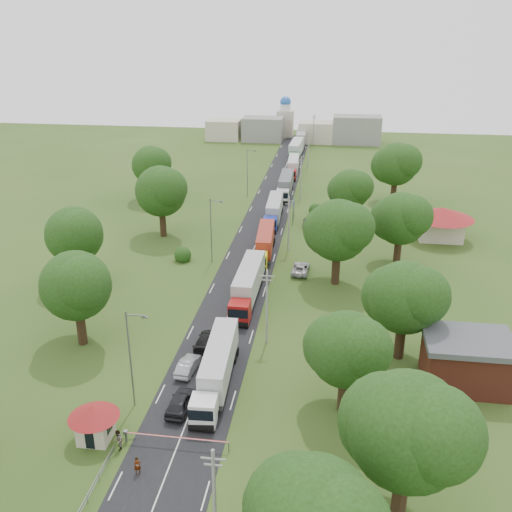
% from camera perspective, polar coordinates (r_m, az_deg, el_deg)
% --- Properties ---
extents(ground, '(260.00, 260.00, 0.00)m').
position_cam_1_polar(ground, '(72.01, -2.63, -5.49)').
color(ground, '#2E4B19').
rests_on(ground, ground).
extents(road, '(8.00, 200.00, 0.04)m').
position_cam_1_polar(road, '(89.92, -0.32, 0.42)').
color(road, black).
rests_on(road, ground).
extents(boom_barrier, '(9.22, 0.35, 1.18)m').
position_cam_1_polar(boom_barrier, '(51.59, -9.47, -17.41)').
color(boom_barrier, slate).
rests_on(boom_barrier, ground).
extents(guard_booth, '(4.40, 4.40, 3.45)m').
position_cam_1_polar(guard_booth, '(52.63, -15.88, -15.37)').
color(guard_booth, beige).
rests_on(guard_booth, ground).
extents(info_sign, '(0.12, 3.10, 4.10)m').
position_cam_1_polar(info_sign, '(102.44, 3.78, 4.94)').
color(info_sign, slate).
rests_on(info_sign, ground).
extents(pole_0, '(1.60, 0.24, 9.00)m').
position_cam_1_polar(pole_0, '(40.49, -4.16, -23.38)').
color(pole_0, gray).
rests_on(pole_0, ground).
extents(pole_1, '(1.60, 0.24, 9.00)m').
position_cam_1_polar(pole_1, '(62.96, 1.09, -5.01)').
color(pole_1, gray).
rests_on(pole_1, ground).
extents(pole_2, '(1.60, 0.24, 9.00)m').
position_cam_1_polar(pole_2, '(88.63, 3.29, 3.28)').
color(pole_2, gray).
rests_on(pole_2, ground).
extents(pole_3, '(1.60, 0.24, 9.00)m').
position_cam_1_polar(pole_3, '(115.39, 4.50, 7.80)').
color(pole_3, gray).
rests_on(pole_3, ground).
extents(pole_4, '(1.60, 0.24, 9.00)m').
position_cam_1_polar(pole_4, '(142.63, 5.26, 10.60)').
color(pole_4, gray).
rests_on(pole_4, ground).
extents(pole_5, '(1.60, 0.24, 9.00)m').
position_cam_1_polar(pole_5, '(170.11, 5.78, 12.49)').
color(pole_5, gray).
rests_on(pole_5, ground).
extents(lamp_0, '(2.03, 0.22, 10.00)m').
position_cam_1_polar(lamp_0, '(53.86, -12.35, -9.65)').
color(lamp_0, slate).
rests_on(lamp_0, ground).
extents(lamp_1, '(2.03, 0.22, 10.00)m').
position_cam_1_polar(lamp_1, '(84.26, -4.43, 2.85)').
color(lamp_1, slate).
rests_on(lamp_1, ground).
extents(lamp_2, '(2.03, 0.22, 10.00)m').
position_cam_1_polar(lamp_2, '(117.26, -0.81, 8.54)').
color(lamp_2, slate).
rests_on(lamp_2, ground).
extents(tree_1, '(9.60, 9.60, 12.05)m').
position_cam_1_polar(tree_1, '(42.06, 14.92, -16.36)').
color(tree_1, '#382616').
rests_on(tree_1, ground).
extents(tree_2, '(8.00, 8.00, 10.10)m').
position_cam_1_polar(tree_2, '(52.24, 9.02, -9.12)').
color(tree_2, '#382616').
rests_on(tree_2, ground).
extents(tree_3, '(8.80, 8.80, 11.07)m').
position_cam_1_polar(tree_3, '(61.23, 14.62, -3.96)').
color(tree_3, '#382616').
rests_on(tree_3, ground).
extents(tree_4, '(9.60, 9.60, 12.05)m').
position_cam_1_polar(tree_4, '(77.12, 8.20, 2.62)').
color(tree_4, '#382616').
rests_on(tree_4, ground).
extents(tree_5, '(8.80, 8.80, 11.07)m').
position_cam_1_polar(tree_5, '(85.46, 14.26, 3.68)').
color(tree_5, '#382616').
rests_on(tree_5, ground).
extents(tree_6, '(8.00, 8.00, 10.10)m').
position_cam_1_polar(tree_6, '(101.37, 9.39, 6.62)').
color(tree_6, '#382616').
rests_on(tree_6, ground).
extents(tree_7, '(9.60, 9.60, 12.05)m').
position_cam_1_polar(tree_7, '(116.20, 13.83, 8.93)').
color(tree_7, '#382616').
rests_on(tree_7, ground).
extents(tree_10, '(8.80, 8.80, 11.07)m').
position_cam_1_polar(tree_10, '(64.85, -17.54, -2.77)').
color(tree_10, '#382616').
rests_on(tree_10, ground).
extents(tree_11, '(8.80, 8.80, 11.07)m').
position_cam_1_polar(tree_11, '(80.24, -17.69, 2.07)').
color(tree_11, '#382616').
rests_on(tree_11, ground).
extents(tree_12, '(9.60, 9.60, 12.05)m').
position_cam_1_polar(tree_12, '(95.61, -9.48, 6.44)').
color(tree_12, '#382616').
rests_on(tree_12, ground).
extents(tree_13, '(8.80, 8.80, 11.07)m').
position_cam_1_polar(tree_13, '(116.58, -10.40, 8.94)').
color(tree_13, '#382616').
rests_on(tree_13, ground).
extents(house_brick, '(8.60, 6.60, 5.20)m').
position_cam_1_polar(house_brick, '(60.88, 20.28, -9.79)').
color(house_brick, maroon).
rests_on(house_brick, ground).
extents(house_cream, '(10.08, 10.08, 5.80)m').
position_cam_1_polar(house_cream, '(98.89, 18.06, 3.60)').
color(house_cream, beige).
rests_on(house_cream, ground).
extents(distant_town, '(52.00, 8.00, 8.00)m').
position_cam_1_polar(distant_town, '(175.49, 4.24, 12.45)').
color(distant_town, gray).
rests_on(distant_town, ground).
extents(church, '(5.00, 5.00, 12.30)m').
position_cam_1_polar(church, '(183.40, 2.93, 13.52)').
color(church, beige).
rests_on(church, ground).
extents(truck_0, '(2.99, 14.29, 3.95)m').
position_cam_1_polar(truck_0, '(57.41, -3.89, -11.02)').
color(truck_0, white).
rests_on(truck_0, ground).
extents(truck_1, '(2.69, 15.04, 4.17)m').
position_cam_1_polar(truck_1, '(73.73, -0.82, -2.85)').
color(truck_1, maroon).
rests_on(truck_1, ground).
extents(truck_2, '(3.00, 13.57, 3.75)m').
position_cam_1_polar(truck_2, '(88.02, 0.86, 1.31)').
color(truck_2, yellow).
rests_on(truck_2, ground).
extents(truck_3, '(2.76, 13.97, 3.87)m').
position_cam_1_polar(truck_3, '(103.39, 1.81, 4.59)').
color(truck_3, '#192897').
rests_on(truck_3, ground).
extents(truck_4, '(2.66, 14.38, 3.98)m').
position_cam_1_polar(truck_4, '(119.92, 2.99, 7.13)').
color(truck_4, silver).
rests_on(truck_4, ground).
extents(truck_5, '(2.79, 13.66, 3.78)m').
position_cam_1_polar(truck_5, '(136.45, 3.72, 8.95)').
color(truck_5, '#AD1A1C').
rests_on(truck_5, ground).
extents(truck_6, '(3.14, 15.71, 4.35)m').
position_cam_1_polar(truck_6, '(153.25, 4.01, 10.55)').
color(truck_6, '#225B31').
rests_on(truck_6, ground).
extents(truck_7, '(2.98, 14.85, 4.11)m').
position_cam_1_polar(truck_7, '(169.03, 4.50, 11.61)').
color(truck_7, '#B7B7B7').
rests_on(truck_7, ground).
extents(car_lane_front, '(2.14, 4.88, 1.63)m').
position_cam_1_polar(car_lane_front, '(55.29, -7.56, -14.28)').
color(car_lane_front, black).
rests_on(car_lane_front, ground).
extents(car_lane_mid, '(1.98, 4.57, 1.46)m').
position_cam_1_polar(car_lane_mid, '(60.40, -6.81, -10.82)').
color(car_lane_mid, gray).
rests_on(car_lane_mid, ground).
extents(car_lane_rear, '(2.31, 5.36, 1.54)m').
position_cam_1_polar(car_lane_rear, '(64.34, -4.95, -8.44)').
color(car_lane_rear, black).
rests_on(car_lane_rear, ground).
extents(car_verge_near, '(2.58, 5.20, 1.42)m').
position_cam_1_polar(car_verge_near, '(82.43, 4.48, -1.23)').
color(car_verge_near, '#B4B4B4').
rests_on(car_verge_near, ground).
extents(car_verge_far, '(1.94, 4.74, 1.61)m').
position_cam_1_polar(car_verge_far, '(101.40, 5.25, 3.40)').
color(car_verge_far, '#5C5F64').
rests_on(car_verge_far, ground).
extents(pedestrian_near, '(0.68, 0.59, 1.57)m').
position_cam_1_polar(pedestrian_near, '(49.43, -11.76, -19.88)').
color(pedestrian_near, gray).
rests_on(pedestrian_near, ground).
extents(pedestrian_booth, '(1.02, 1.13, 1.89)m').
position_cam_1_polar(pedestrian_booth, '(51.84, -13.62, -17.49)').
color(pedestrian_booth, gray).
rests_on(pedestrian_booth, ground).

